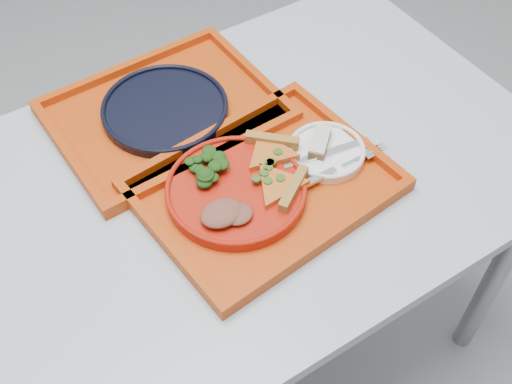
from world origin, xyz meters
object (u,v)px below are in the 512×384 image
at_px(dinner_plate, 236,192).
at_px(navy_plate, 165,110).
at_px(tray_main, 264,188).
at_px(tray_far, 166,115).
at_px(dessert_bar, 320,142).

bearing_deg(dinner_plate, navy_plate, 91.95).
relative_size(tray_main, dinner_plate, 1.73).
bearing_deg(tray_far, dessert_bar, -53.48).
distance_m(tray_far, navy_plate, 0.01).
height_order(tray_main, tray_far, same).
distance_m(tray_main, tray_far, 0.28).
bearing_deg(tray_main, dinner_plate, 164.21).
relative_size(dinner_plate, navy_plate, 1.00).
bearing_deg(dessert_bar, dinner_plate, 140.16).
distance_m(tray_main, dessert_bar, 0.15).
distance_m(tray_far, dinner_plate, 0.27).
bearing_deg(tray_far, navy_plate, 0.00).
relative_size(tray_far, navy_plate, 1.73).
xyz_separation_m(tray_main, tray_far, (-0.06, 0.28, 0.00)).
height_order(tray_main, dessert_bar, dessert_bar).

